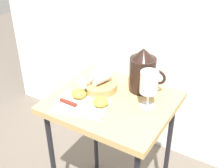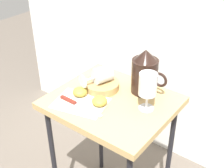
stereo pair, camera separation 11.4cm
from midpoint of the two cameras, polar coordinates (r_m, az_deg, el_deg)
The scene contains 9 objects.
table at distance 1.35m, azimuth 2.43°, elevation -5.82°, with size 0.52×0.44×0.70m.
linen_napkin at distance 1.28m, azimuth -3.38°, elevation -3.65°, with size 0.22×0.16×0.00m, color silver.
basket_tray at distance 1.37m, azimuth 0.46°, elevation -0.33°, with size 0.16×0.16×0.04m, color tan.
pitcher at distance 1.33m, azimuth 8.62°, elevation 1.60°, with size 0.17×0.12×0.20m.
wine_glass_upright at distance 1.21m, azimuth 9.44°, elevation -0.50°, with size 0.07×0.07×0.16m.
wine_glass_tipped_near at distance 1.34m, azimuth 0.41°, elevation 1.63°, with size 0.11×0.16×0.07m.
apple_half_left at distance 1.32m, azimuth -3.61°, elevation -1.54°, with size 0.06×0.06×0.04m, color #B29938.
apple_half_right at distance 1.26m, azimuth 0.23°, elevation -3.31°, with size 0.06×0.06×0.04m, color #B29938.
knife at distance 1.27m, azimuth -4.54°, elevation -3.68°, with size 0.22×0.02×0.01m.
Camera 2 is at (0.64, -0.86, 1.44)m, focal length 48.60 mm.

